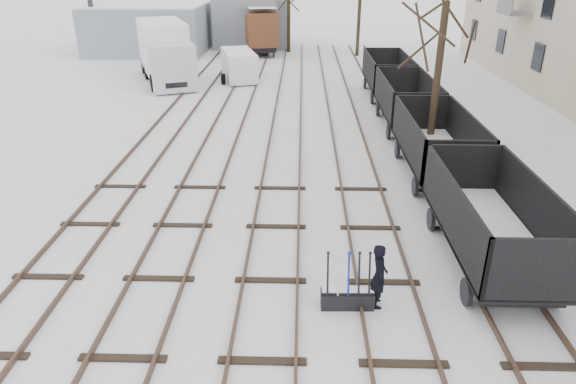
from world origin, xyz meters
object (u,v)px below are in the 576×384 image
worker (379,276)px  panel_van (239,65)px  freight_wagon_a (490,233)px  crane (95,30)px  lorry (165,52)px  ground_frame (347,297)px  box_van_wagon (261,26)px

worker → panel_van: size_ratio=0.35×
worker → freight_wagon_a: bearing=-58.8°
worker → crane: (-19.63, 34.54, 1.37)m
lorry → crane: crane is taller
panel_van → lorry: bearing=171.8°
ground_frame → worker: size_ratio=0.88×
box_van_wagon → crane: crane is taller
panel_van → crane: size_ratio=0.58×
worker → freight_wagon_a: size_ratio=0.28×
ground_frame → box_van_wagon: (-4.82, 36.30, 2.08)m
freight_wagon_a → crane: 39.81m
worker → panel_van: panel_van is taller
worker → lorry: size_ratio=0.19×
freight_wagon_a → lorry: 27.21m
ground_frame → lorry: lorry is taller
panel_van → freight_wagon_a: bearing=-82.9°
worker → lorry: (-11.30, 24.96, 1.17)m
box_van_wagon → crane: size_ratio=0.68×
box_van_wagon → worker: bearing=-90.7°
worker → box_van_wagon: 36.66m
panel_van → crane: crane is taller
freight_wagon_a → crane: size_ratio=0.72×
worker → crane: size_ratio=0.20×
box_van_wagon → panel_van: 10.74m
worker → box_van_wagon: (-5.57, 36.20, 1.52)m
box_van_wagon → crane: 14.16m
box_van_wagon → crane: (-14.07, -1.66, -0.15)m
worker → lorry: 27.43m
panel_van → crane: bearing=130.8°
ground_frame → freight_wagon_a: (4.05, 2.12, 0.66)m
lorry → crane: 12.69m
worker → panel_van: bearing=13.6°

